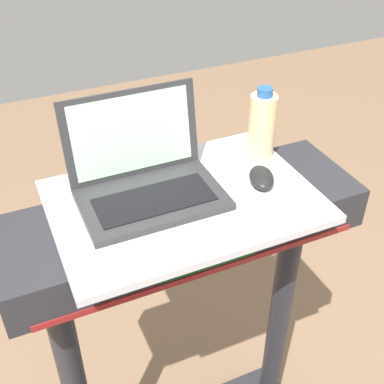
{
  "coord_description": "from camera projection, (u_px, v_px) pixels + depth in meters",
  "views": [
    {
      "loc": [
        -0.38,
        -0.19,
        1.89
      ],
      "look_at": [
        0.0,
        0.65,
        1.22
      ],
      "focal_mm": 47.08,
      "sensor_mm": 36.0,
      "label": 1
    }
  ],
  "objects": [
    {
      "name": "desk_board",
      "position": [
        183.0,
        201.0,
        1.21
      ],
      "size": [
        0.62,
        0.43,
        0.02
      ],
      "primitive_type": "cube",
      "color": "silver",
      "rests_on": "treadmill_base"
    },
    {
      "name": "laptop",
      "position": [
        145.0,
        177.0,
        1.19
      ],
      "size": [
        0.33,
        0.25,
        0.23
      ],
      "rotation": [
        0.0,
        0.0,
        -0.0
      ],
      "color": "#2D2D30",
      "rests_on": "desk_board"
    },
    {
      "name": "computer_mouse",
      "position": [
        261.0,
        177.0,
        1.24
      ],
      "size": [
        0.09,
        0.12,
        0.03
      ],
      "primitive_type": "ellipsoid",
      "rotation": [
        0.0,
        0.0,
        -0.38
      ],
      "color": "black",
      "rests_on": "desk_board"
    },
    {
      "name": "water_bottle",
      "position": [
        262.0,
        126.0,
        1.3
      ],
      "size": [
        0.07,
        0.07,
        0.2
      ],
      "color": "beige",
      "rests_on": "desk_board"
    }
  ]
}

